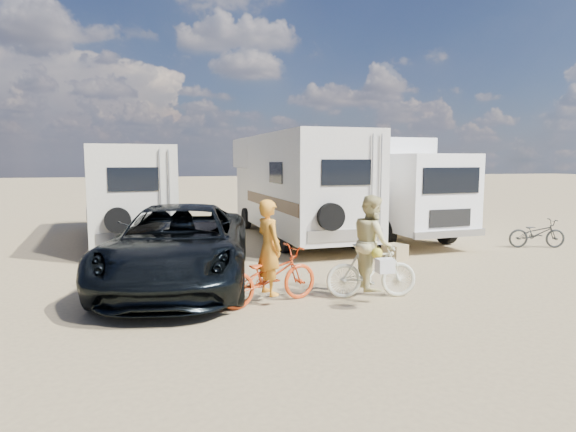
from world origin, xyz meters
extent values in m
plane|color=tan|center=(0.00, 0.00, 0.00)|extent=(140.00, 140.00, 0.00)
imported|color=black|center=(-3.49, 1.24, 0.82)|extent=(3.68, 6.30, 1.65)
imported|color=#D74416|center=(-1.97, -0.60, 0.51)|extent=(2.08, 1.26, 1.03)
imported|color=silver|center=(-0.02, -0.69, 0.52)|extent=(1.78, 0.74, 1.03)
imported|color=orange|center=(-1.97, -0.60, 0.86)|extent=(0.59, 0.72, 1.72)
imported|color=#D7CB87|center=(-0.02, -0.69, 0.89)|extent=(0.80, 0.95, 1.77)
imported|color=#262826|center=(6.91, 3.00, 0.43)|extent=(1.73, 0.98, 0.86)
cube|color=#29618A|center=(-2.61, 3.63, 0.22)|extent=(0.60, 0.46, 0.44)
cube|color=#9B855A|center=(2.04, 2.45, 0.20)|extent=(0.67, 0.67, 0.40)
camera|label=1|loc=(-3.76, -9.01, 2.59)|focal=30.40mm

